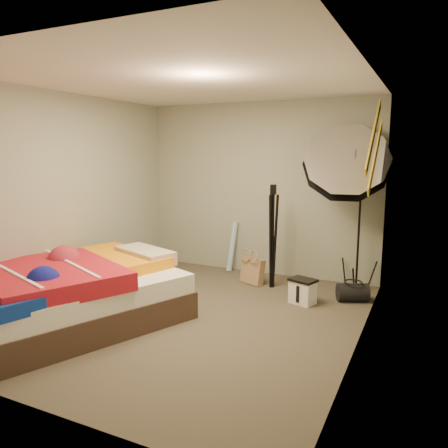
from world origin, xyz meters
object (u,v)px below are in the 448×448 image
Objects in this scene: duffel_bag at (353,292)px; camera_tripod at (273,229)px; wrapping_roll at (232,246)px; bed at (66,294)px; tote_bag at (252,271)px; camera_case at (303,292)px; photo_umbrella at (347,166)px.

camera_tripod is at bearing 148.81° from duffel_bag.
wrapping_roll is 0.27× the size of bed.
tote_bag is 0.74m from wrapping_roll.
wrapping_roll is 2.07× the size of duffel_bag.
tote_bag is at bearing 168.07° from camera_case.
duffel_bag is 1.56m from photo_umbrella.
tote_bag is 0.47× the size of wrapping_roll.
wrapping_roll is at bearing 75.40° from bed.
bed reaches higher than duffel_bag.
duffel_bag is (1.89, -0.63, -0.26)m from wrapping_roll.
photo_umbrella is (1.17, 0.17, 1.45)m from tote_bag.
camera_tripod is at bearing -166.74° from photo_umbrella.
tote_bag is 0.13× the size of bed.
camera_tripod is (0.82, -0.53, 0.41)m from wrapping_roll.
photo_umbrella is at bearing 81.29° from camera_case.
camera_tripod is at bearing 16.33° from tote_bag.
bed reaches higher than camera_case.
camera_case is (1.37, -0.97, -0.24)m from wrapping_roll.
camera_tripod is (1.51, 2.14, 0.46)m from bed.
wrapping_roll is at bearing 147.35° from camera_tripod.
bed is at bearing -95.41° from tote_bag.
tote_bag is 1.37m from duffel_bag.
wrapping_roll is at bearing 169.36° from photo_umbrella.
camera_tripod is at bearing 158.88° from camera_case.
bed is (-0.69, -2.66, -0.04)m from wrapping_roll.
camera_tripod is at bearing -32.65° from wrapping_roll.
camera_tripod is at bearing 54.68° from bed.
wrapping_roll is 1.06m from camera_tripod.
wrapping_roll is (-0.53, 0.49, 0.20)m from tote_bag.
tote_bag is at bearing 172.43° from camera_tripod.
photo_umbrella is (2.39, 2.34, 1.29)m from bed.
tote_bag reaches higher than duffel_bag.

